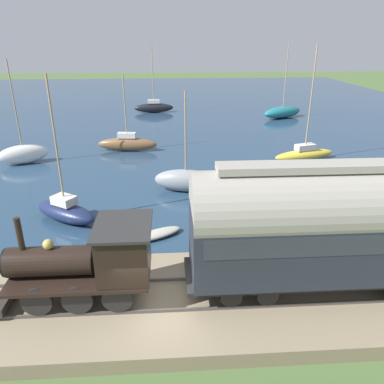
# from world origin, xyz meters

# --- Properties ---
(ground_plane) EXTENTS (200.00, 200.00, 0.00)m
(ground_plane) POSITION_xyz_m (0.00, 0.00, 0.00)
(ground_plane) COLOR #476033
(harbor_water) EXTENTS (80.00, 80.00, 0.01)m
(harbor_water) POSITION_xyz_m (43.70, 0.00, 0.00)
(harbor_water) COLOR navy
(harbor_water) RESTS_ON ground
(rail_embankment) EXTENTS (5.78, 56.00, 0.68)m
(rail_embankment) POSITION_xyz_m (0.51, 0.00, 0.28)
(rail_embankment) COLOR #84755B
(rail_embankment) RESTS_ON ground
(steam_locomotive) EXTENTS (2.37, 5.37, 3.18)m
(steam_locomotive) POSITION_xyz_m (0.51, 2.03, 2.27)
(steam_locomotive) COLOR black
(steam_locomotive) RESTS_ON rail_embankment
(passenger_coach) EXTENTS (2.60, 10.12, 4.83)m
(passenger_coach) POSITION_xyz_m (0.51, -6.14, 3.30)
(passenger_coach) COLOR black
(passenger_coach) RESTS_ON rail_embankment
(sailboat_black) EXTENTS (1.49, 5.17, 8.37)m
(sailboat_black) POSITION_xyz_m (39.38, 1.20, 0.70)
(sailboat_black) COLOR black
(sailboat_black) RESTS_ON harbor_water
(sailboat_teal) EXTENTS (4.18, 5.83, 8.62)m
(sailboat_teal) POSITION_xyz_m (34.78, -14.73, 0.73)
(sailboat_teal) COLOR #1E707A
(sailboat_teal) RESTS_ON harbor_water
(sailboat_yellow) EXTENTS (2.62, 5.48, 8.82)m
(sailboat_yellow) POSITION_xyz_m (17.77, -11.55, 0.55)
(sailboat_yellow) COLOR gold
(sailboat_yellow) RESTS_ON harbor_water
(sailboat_brown) EXTENTS (1.55, 5.24, 6.46)m
(sailboat_brown) POSITION_xyz_m (21.42, 2.99, 0.67)
(sailboat_brown) COLOR brown
(sailboat_brown) RESTS_ON harbor_water
(sailboat_white) EXTENTS (2.60, 3.85, 7.83)m
(sailboat_white) POSITION_xyz_m (18.34, 10.78, 0.79)
(sailboat_white) COLOR white
(sailboat_white) RESTS_ON harbor_water
(sailboat_navy) EXTENTS (3.41, 4.12, 7.69)m
(sailboat_navy) POSITION_xyz_m (8.02, 5.05, 0.59)
(sailboat_navy) COLOR #192347
(sailboat_navy) RESTS_ON harbor_water
(sailboat_gray) EXTENTS (2.09, 4.23, 6.34)m
(sailboat_gray) POSITION_xyz_m (11.78, -1.64, 0.75)
(sailboat_gray) COLOR gray
(sailboat_gray) RESTS_ON harbor_water
(rowboat_mid_harbor) EXTENTS (1.95, 2.65, 0.34)m
(rowboat_mid_harbor) POSITION_xyz_m (5.84, 0.07, 0.18)
(rowboat_mid_harbor) COLOR #B7B2A3
(rowboat_mid_harbor) RESTS_ON harbor_water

